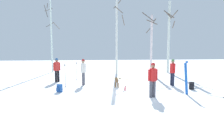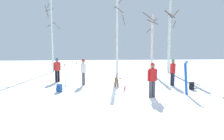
% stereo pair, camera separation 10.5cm
% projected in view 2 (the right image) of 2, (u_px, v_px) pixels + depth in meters
% --- Properties ---
extents(ground_plane, '(60.00, 60.00, 0.00)m').
position_uv_depth(ground_plane, '(124.00, 94.00, 10.42)').
color(ground_plane, white).
extents(person_0, '(0.51, 0.34, 1.72)m').
position_uv_depth(person_0, '(152.00, 78.00, 9.68)').
color(person_0, '#4C4C56').
rests_on(person_0, ground_plane).
extents(person_1, '(0.34, 0.51, 1.72)m').
position_uv_depth(person_1, '(173.00, 71.00, 12.77)').
color(person_1, '#1E2338').
rests_on(person_1, ground_plane).
extents(person_2, '(0.46, 0.34, 1.72)m').
position_uv_depth(person_2, '(57.00, 68.00, 14.20)').
color(person_2, black).
rests_on(person_2, ground_plane).
extents(person_3, '(0.34, 0.51, 1.72)m').
position_uv_depth(person_3, '(83.00, 70.00, 13.02)').
color(person_3, '#4C4C56').
rests_on(person_3, ground_plane).
extents(dog, '(0.25, 0.90, 0.57)m').
position_uv_depth(dog, '(117.00, 81.00, 12.43)').
color(dog, brown).
rests_on(dog, ground_plane).
extents(ski_pair_planted_0, '(0.21, 0.18, 1.75)m').
position_uv_depth(ski_pair_planted_0, '(186.00, 78.00, 10.31)').
color(ski_pair_planted_0, blue).
rests_on(ski_pair_planted_0, ground_plane).
extents(ski_pair_lying_0, '(1.46, 1.31, 0.05)m').
position_uv_depth(ski_pair_lying_0, '(120.00, 79.00, 15.77)').
color(ski_pair_lying_0, yellow).
rests_on(ski_pair_lying_0, ground_plane).
extents(ski_pair_lying_1, '(0.99, 1.59, 0.05)m').
position_uv_depth(ski_pair_lying_1, '(224.00, 98.00, 9.65)').
color(ski_pair_lying_1, white).
rests_on(ski_pair_lying_1, ground_plane).
extents(ski_poles_0, '(0.07, 0.28, 1.43)m').
position_uv_depth(ski_poles_0, '(65.00, 75.00, 12.24)').
color(ski_poles_0, '#B2B2BC').
rests_on(ski_poles_0, ground_plane).
extents(ski_poles_1, '(0.07, 0.23, 1.36)m').
position_uv_depth(ski_poles_1, '(77.00, 71.00, 14.95)').
color(ski_poles_1, '#B2B2BC').
rests_on(ski_poles_1, ground_plane).
extents(backpack_0, '(0.31, 0.33, 0.44)m').
position_uv_depth(backpack_0, '(192.00, 86.00, 11.65)').
color(backpack_0, black).
rests_on(backpack_0, ground_plane).
extents(backpack_1, '(0.34, 0.35, 0.44)m').
position_uv_depth(backpack_1, '(59.00, 88.00, 10.99)').
color(backpack_1, '#1E4C99').
rests_on(backpack_1, ground_plane).
extents(water_bottle_0, '(0.07, 0.07, 0.26)m').
position_uv_depth(water_bottle_0, '(125.00, 88.00, 11.36)').
color(water_bottle_0, red).
rests_on(water_bottle_0, ground_plane).
extents(birch_tree_0, '(1.45, 1.38, 7.40)m').
position_uv_depth(birch_tree_0, '(52.00, 34.00, 19.79)').
color(birch_tree_0, silver).
rests_on(birch_tree_0, ground_plane).
extents(birch_tree_1, '(1.17, 1.45, 7.60)m').
position_uv_depth(birch_tree_1, '(117.00, 31.00, 18.24)').
color(birch_tree_1, silver).
rests_on(birch_tree_1, ground_plane).
extents(birch_tree_2, '(1.36, 1.50, 5.72)m').
position_uv_depth(birch_tree_2, '(152.00, 43.00, 18.59)').
color(birch_tree_2, silver).
rests_on(birch_tree_2, ground_plane).
extents(birch_tree_3, '(1.39, 1.39, 6.94)m').
position_uv_depth(birch_tree_3, '(170.00, 36.00, 19.43)').
color(birch_tree_3, silver).
rests_on(birch_tree_3, ground_plane).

